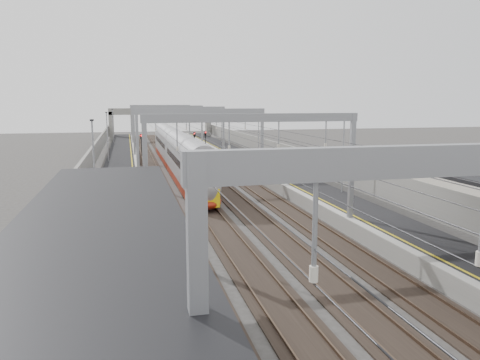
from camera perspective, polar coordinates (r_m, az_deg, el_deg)
platform_left at (r=50.01m, az=-14.27°, el=0.29°), size 4.00×120.00×1.00m
platform_right at (r=52.27m, az=3.55°, el=0.95°), size 4.00×120.00×1.00m
tracks at (r=50.59m, az=-5.16°, el=0.13°), size 11.40×140.00×0.20m
overhead_line at (r=56.52m, az=-6.24°, el=7.31°), size 13.00×140.00×6.60m
canopy_left at (r=8.09m, az=-18.74°, el=-14.17°), size 4.40×30.00×4.24m
overbridge at (r=104.69m, az=-9.66°, el=7.77°), size 22.00×2.20×6.90m
wall_left at (r=50.01m, az=-17.98°, el=1.39°), size 0.30×120.00×3.20m
wall_right at (r=53.14m, az=6.86°, el=2.24°), size 0.30×120.00×3.20m
train at (r=55.07m, az=-7.50°, el=2.84°), size 2.48×45.28×3.94m
signal_green at (r=72.20m, az=-11.93°, el=4.66°), size 0.32×0.32×3.48m
signal_red_near at (r=75.37m, az=-5.57°, el=5.02°), size 0.32×0.32×3.48m
signal_red_far at (r=78.28m, az=-4.24°, el=5.20°), size 0.32×0.32×3.48m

